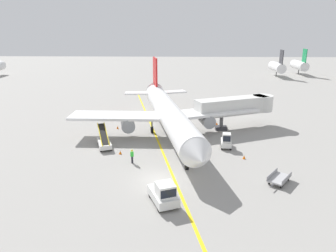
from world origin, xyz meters
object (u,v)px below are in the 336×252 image
at_px(safety_cone_nose_left, 118,127).
at_px(safety_cone_tail_area, 120,152).
at_px(baggage_cart_loaded, 279,178).
at_px(safety_cone_wingtip_right, 217,123).
at_px(airliner, 168,113).
at_px(pushback_tug, 164,194).
at_px(belt_loader_forward_hold, 104,142).
at_px(baggage_tug_near_wing, 226,141).
at_px(safety_cone_nose_right, 183,140).
at_px(jet_bridge, 240,106).
at_px(safety_cone_wingtip_left, 244,157).
at_px(ground_crew_marshaller, 132,156).

height_order(safety_cone_nose_left, safety_cone_tail_area, same).
relative_size(baggage_cart_loaded, safety_cone_wingtip_right, 7.92).
distance_m(airliner, pushback_tug, 19.12).
relative_size(pushback_tug, belt_loader_forward_hold, 0.79).
bearing_deg(pushback_tug, baggage_tug_near_wing, 61.72).
height_order(airliner, safety_cone_nose_left, airliner).
distance_m(baggage_tug_near_wing, safety_cone_nose_right, 6.05).
distance_m(pushback_tug, safety_cone_nose_left, 23.30).
height_order(jet_bridge, pushback_tug, jet_bridge).
relative_size(pushback_tug, safety_cone_nose_right, 9.21).
height_order(airliner, safety_cone_wingtip_right, airliner).
height_order(airliner, baggage_tug_near_wing, airliner).
distance_m(airliner, safety_cone_nose_left, 9.09).
distance_m(safety_cone_nose_left, safety_cone_wingtip_left, 20.85).
xyz_separation_m(jet_bridge, belt_loader_forward_hold, (-19.35, -9.41, -2.77)).
xyz_separation_m(baggage_tug_near_wing, safety_cone_wingtip_right, (0.00, 10.39, -0.71)).
distance_m(jet_bridge, baggage_tug_near_wing, 10.04).
distance_m(baggage_tug_near_wing, safety_cone_wingtip_right, 10.42).
bearing_deg(ground_crew_marshaller, belt_loader_forward_hold, 131.57).
distance_m(jet_bridge, belt_loader_forward_hold, 21.69).
bearing_deg(safety_cone_nose_right, baggage_tug_near_wing, -21.47).
xyz_separation_m(safety_cone_wingtip_right, safety_cone_tail_area, (-13.56, -13.00, 0.00)).
bearing_deg(safety_cone_nose_left, airliner, -19.17).
bearing_deg(jet_bridge, baggage_tug_near_wing, -109.57).
xyz_separation_m(pushback_tug, safety_cone_wingtip_left, (9.22, 10.45, -0.77)).
bearing_deg(baggage_tug_near_wing, safety_cone_tail_area, -169.09).
bearing_deg(baggage_cart_loaded, safety_cone_wingtip_right, 101.36).
bearing_deg(baggage_cart_loaded, ground_crew_marshaller, 164.69).
height_order(belt_loader_forward_hold, baggage_cart_loaded, belt_loader_forward_hold).
relative_size(baggage_cart_loaded, safety_cone_nose_right, 7.92).
xyz_separation_m(airliner, safety_cone_tail_area, (-5.74, -7.55, -3.20)).
xyz_separation_m(baggage_cart_loaded, safety_cone_wingtip_left, (-2.34, 6.01, -0.25)).
xyz_separation_m(jet_bridge, ground_crew_marshaller, (-14.89, -14.43, -2.63)).
relative_size(safety_cone_wingtip_left, safety_cone_wingtip_right, 1.00).
relative_size(jet_bridge, safety_cone_tail_area, 29.22).
xyz_separation_m(jet_bridge, baggage_cart_loaded, (0.77, -18.72, -3.07)).
relative_size(airliner, pushback_tug, 8.66).
height_order(airliner, safety_cone_wingtip_left, airliner).
height_order(jet_bridge, baggage_cart_loaded, jet_bridge).
bearing_deg(safety_cone_nose_left, jet_bridge, 4.19).
xyz_separation_m(airliner, baggage_tug_near_wing, (7.81, -4.94, -2.49)).
bearing_deg(ground_crew_marshaller, safety_cone_tail_area, 125.41).
height_order(safety_cone_wingtip_left, safety_cone_wingtip_right, same).
bearing_deg(safety_cone_wingtip_left, ground_crew_marshaller, -172.65).
distance_m(airliner, safety_cone_tail_area, 10.01).
bearing_deg(airliner, safety_cone_nose_left, 160.83).
relative_size(jet_bridge, safety_cone_nose_right, 29.22).
bearing_deg(safety_cone_nose_left, safety_cone_nose_right, -28.37).
relative_size(pushback_tug, safety_cone_nose_left, 9.21).
xyz_separation_m(jet_bridge, pushback_tug, (-10.79, -23.16, -2.55)).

